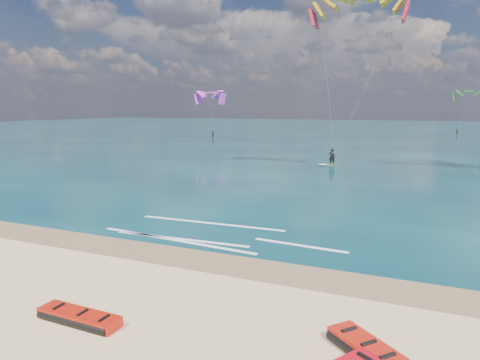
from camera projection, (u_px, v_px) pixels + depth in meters
name	position (u px, v px, depth m)	size (l,w,h in m)	color
ground	(337.00, 160.00, 51.86)	(320.00, 320.00, 0.00)	tan
wet_sand_strip	(178.00, 256.00, 18.30)	(320.00, 2.40, 0.01)	brown
sea	(383.00, 132.00, 109.90)	(320.00, 200.00, 0.04)	#082431
packed_kite_left	(80.00, 322.00, 12.69)	(2.90, 1.01, 0.37)	red
packed_kite_mid	(365.00, 354.00, 11.02)	(2.34, 1.17, 0.42)	red
kitesurfer_main	(345.00, 77.00, 41.80)	(10.34, 7.06, 17.76)	#B9CF18
shoreline_foam	(206.00, 235.00, 21.14)	(12.23, 4.09, 0.01)	white
distant_kites	(413.00, 114.00, 80.88)	(61.86, 33.84, 11.00)	gold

